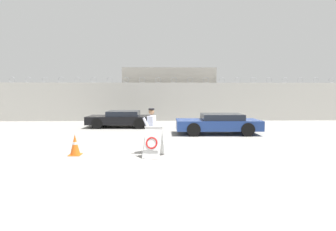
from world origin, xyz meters
TOP-DOWN VIEW (x-y plane):
  - ground_plane at (0.00, 0.00)m, footprint 90.00×90.00m
  - perimeter_wall at (0.00, 11.15)m, footprint 36.00×0.30m
  - building_block at (0.33, 15.63)m, footprint 8.38×5.21m
  - barricade_sign at (-0.67, -1.24)m, footprint 0.79×0.91m
  - security_guard at (-0.76, -0.55)m, footprint 0.50×0.60m
  - traffic_cone_near at (-3.52, -0.87)m, footprint 0.41×0.41m
  - parked_car_front_coupe at (-3.07, 7.06)m, footprint 4.27×2.07m
  - parked_car_rear_sedan at (2.76, 3.98)m, footprint 4.59×1.99m

SIDE VIEW (x-z plane):
  - ground_plane at x=0.00m, z-range 0.00..0.00m
  - traffic_cone_near at x=-3.52m, z-range 0.00..0.76m
  - barricade_sign at x=-0.67m, z-range 0.00..1.08m
  - parked_car_front_coupe at x=-3.07m, z-range 0.03..1.11m
  - parked_car_rear_sedan at x=2.76m, z-range 0.03..1.15m
  - security_guard at x=-0.76m, z-range 0.09..1.76m
  - perimeter_wall at x=0.00m, z-range -0.22..3.35m
  - building_block at x=0.33m, z-range 0.00..4.54m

